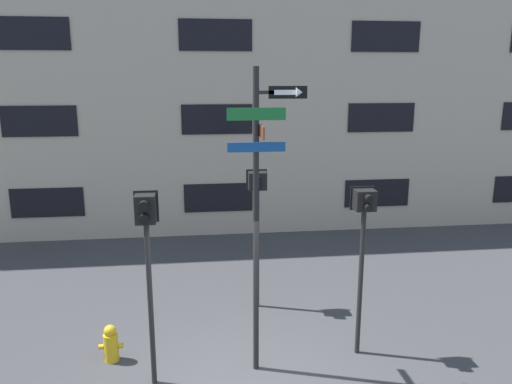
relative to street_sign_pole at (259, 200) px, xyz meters
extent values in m
cube|color=tan|center=(-0.31, 7.31, 2.85)|extent=(24.00, 0.60, 11.36)
cube|color=black|center=(-5.11, 6.99, -1.69)|extent=(1.99, 0.03, 0.83)
cube|color=black|center=(-0.31, 6.99, -1.69)|extent=(1.99, 0.03, 0.83)
cube|color=black|center=(4.49, 6.99, -1.69)|extent=(1.99, 0.03, 0.83)
cube|color=black|center=(-5.11, 6.99, 0.58)|extent=(1.99, 0.03, 0.83)
cube|color=black|center=(-0.31, 6.99, 0.58)|extent=(1.99, 0.03, 0.83)
cube|color=black|center=(4.49, 6.99, 0.58)|extent=(1.99, 0.03, 0.83)
cube|color=black|center=(-5.11, 6.99, 2.85)|extent=(1.99, 0.03, 0.83)
cube|color=black|center=(-0.31, 6.99, 2.85)|extent=(1.99, 0.03, 0.83)
cube|color=black|center=(4.49, 6.99, 2.85)|extent=(1.99, 0.03, 0.83)
cylinder|color=black|center=(-0.05, 0.01, -0.44)|extent=(0.09, 0.09, 4.76)
cube|color=black|center=(0.18, 0.01, 1.57)|extent=(0.46, 0.05, 0.05)
cube|color=#196B2D|center=(-0.05, -0.05, 1.27)|extent=(0.85, 0.02, 0.18)
cube|color=brown|center=(0.01, 0.01, 1.03)|extent=(0.02, 0.84, 0.18)
cube|color=#14478C|center=(-0.05, -0.05, 0.80)|extent=(0.85, 0.02, 0.14)
cube|color=black|center=(0.41, -0.01, 1.57)|extent=(0.56, 0.02, 0.18)
cube|color=white|center=(0.37, -0.02, 1.57)|extent=(0.32, 0.01, 0.07)
cone|color=white|center=(0.57, -0.02, 1.57)|extent=(0.10, 0.14, 0.14)
cylinder|color=black|center=(-1.66, -0.19, -1.53)|extent=(0.08, 0.08, 2.58)
cube|color=black|center=(-1.66, -0.19, -0.04)|extent=(0.29, 0.26, 0.41)
cube|color=black|center=(-1.66, -0.05, -0.04)|extent=(0.35, 0.02, 0.47)
cylinder|color=black|center=(-1.66, -0.38, 0.06)|extent=(0.14, 0.12, 0.14)
cylinder|color=black|center=(-1.66, -0.38, -0.13)|extent=(0.14, 0.12, 0.14)
cylinder|color=orange|center=(-1.66, -0.33, 0.06)|extent=(0.12, 0.01, 0.12)
cylinder|color=black|center=(1.73, 0.27, -1.56)|extent=(0.08, 0.08, 2.53)
cube|color=black|center=(1.73, 0.27, -0.13)|extent=(0.33, 0.26, 0.33)
cube|color=black|center=(1.73, 0.41, -0.13)|extent=(0.39, 0.02, 0.39)
cylinder|color=black|center=(1.73, 0.08, -0.05)|extent=(0.12, 0.12, 0.12)
cylinder|color=black|center=(1.73, 0.08, -0.20)|extent=(0.12, 0.12, 0.12)
cylinder|color=#EA4C14|center=(1.73, 0.13, -0.05)|extent=(0.09, 0.01, 0.09)
cylinder|color=black|center=(0.24, 2.22, -1.59)|extent=(0.08, 0.08, 2.46)
cube|color=black|center=(0.24, 2.22, -0.19)|extent=(0.35, 0.26, 0.34)
cube|color=black|center=(0.24, 2.36, -0.19)|extent=(0.41, 0.02, 0.40)
cylinder|color=black|center=(0.24, 2.03, -0.11)|extent=(0.12, 0.12, 0.12)
cylinder|color=black|center=(0.24, 2.03, -0.27)|extent=(0.12, 0.12, 0.12)
cylinder|color=silver|center=(0.24, 2.08, -0.11)|extent=(0.10, 0.01, 0.10)
cylinder|color=gold|center=(-2.41, 0.52, -2.59)|extent=(0.24, 0.24, 0.47)
sphere|color=gold|center=(-2.41, 0.52, -2.29)|extent=(0.20, 0.20, 0.20)
cylinder|color=gold|center=(-2.57, 0.52, -2.57)|extent=(0.08, 0.08, 0.08)
cylinder|color=gold|center=(-2.25, 0.52, -2.57)|extent=(0.08, 0.08, 0.08)
camera|label=1|loc=(-0.92, -7.15, 1.83)|focal=35.00mm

